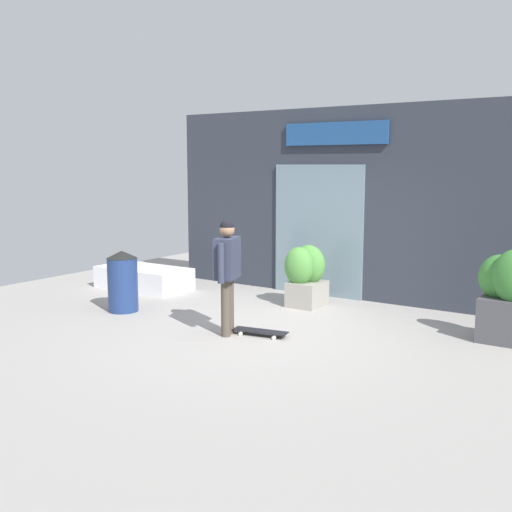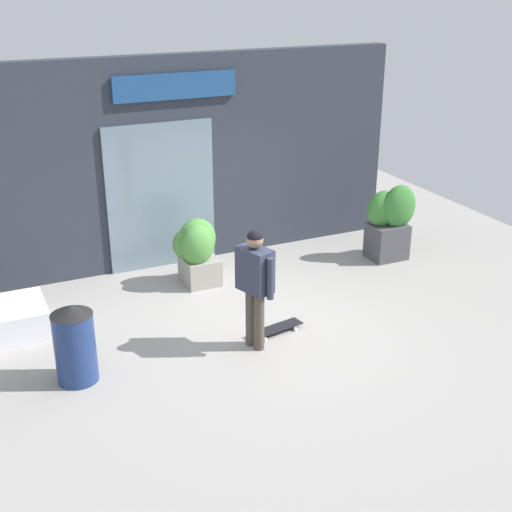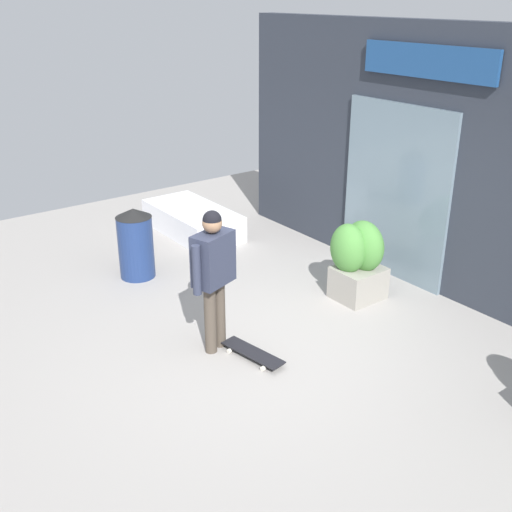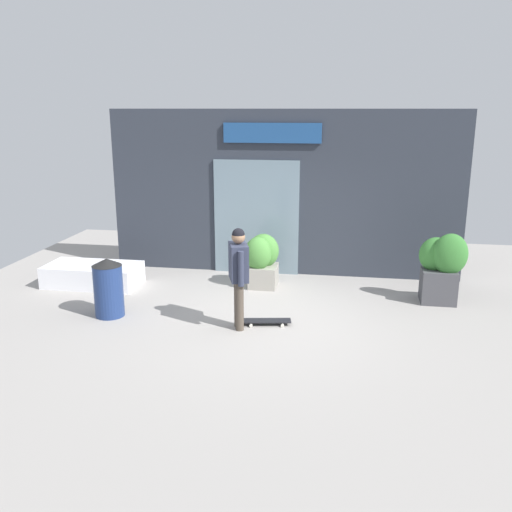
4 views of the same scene
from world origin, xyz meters
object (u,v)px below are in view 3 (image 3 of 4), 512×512
(planter_box_left, at_px, (357,256))
(trash_bin, at_px, (136,243))
(skateboard, at_px, (253,353))
(skateboarder, at_px, (213,267))

(planter_box_left, xyz_separation_m, trash_bin, (-2.23, -1.98, -0.07))
(skateboard, bearing_deg, skateboarder, -162.80)
(skateboarder, distance_m, skateboard, 1.02)
(skateboarder, relative_size, planter_box_left, 1.56)
(skateboarder, distance_m, trash_bin, 2.28)
(skateboard, xyz_separation_m, planter_box_left, (-0.40, 1.94, 0.50))
(planter_box_left, height_order, trash_bin, planter_box_left)
(trash_bin, bearing_deg, skateboarder, -4.44)
(skateboarder, xyz_separation_m, planter_box_left, (0.01, 2.15, -0.42))
(planter_box_left, bearing_deg, skateboarder, -90.15)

